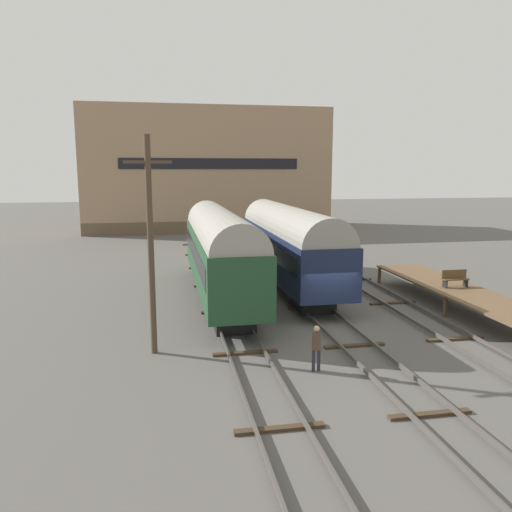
# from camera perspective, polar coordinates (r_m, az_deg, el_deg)

# --- Properties ---
(ground_plane) EXTENTS (200.00, 200.00, 0.00)m
(ground_plane) POSITION_cam_1_polar(r_m,az_deg,el_deg) (24.01, 8.52, -7.80)
(ground_plane) COLOR #56544F
(track_left) EXTENTS (2.60, 60.00, 0.26)m
(track_left) POSITION_cam_1_polar(r_m,az_deg,el_deg) (22.93, -2.46, -8.17)
(track_left) COLOR #4C4742
(track_left) RESTS_ON ground
(track_middle) EXTENTS (2.60, 60.00, 0.26)m
(track_middle) POSITION_cam_1_polar(r_m,az_deg,el_deg) (23.97, 8.53, -7.48)
(track_middle) COLOR #4C4742
(track_middle) RESTS_ON ground
(track_right) EXTENTS (2.60, 60.00, 0.26)m
(track_right) POSITION_cam_1_polar(r_m,az_deg,el_deg) (25.79, 18.26, -6.63)
(track_right) COLOR #4C4742
(track_right) RESTS_ON ground
(train_car_navy) EXTENTS (3.04, 16.46, 5.03)m
(train_car_navy) POSITION_cam_1_polar(r_m,az_deg,el_deg) (31.08, 3.74, 1.68)
(train_car_navy) COLOR black
(train_car_navy) RESTS_ON ground
(train_car_green) EXTENTS (2.85, 16.34, 5.12)m
(train_car_green) POSITION_cam_1_polar(r_m,az_deg,el_deg) (27.88, -4.17, 0.91)
(train_car_green) COLOR black
(train_car_green) RESTS_ON ground
(station_platform) EXTENTS (2.89, 15.79, 1.12)m
(station_platform) POSITION_cam_1_polar(r_m,az_deg,el_deg) (27.20, 23.21, -4.13)
(station_platform) COLOR brown
(station_platform) RESTS_ON ground
(bench) EXTENTS (1.40, 0.40, 0.91)m
(bench) POSITION_cam_1_polar(r_m,az_deg,el_deg) (28.31, 21.78, -2.34)
(bench) COLOR brown
(bench) RESTS_ON station_platform
(person_worker) EXTENTS (0.32, 0.32, 1.71)m
(person_worker) POSITION_cam_1_polar(r_m,az_deg,el_deg) (18.38, 6.92, -9.94)
(person_worker) COLOR #282833
(person_worker) RESTS_ON ground
(utility_pole) EXTENTS (1.80, 0.24, 8.53)m
(utility_pole) POSITION_cam_1_polar(r_m,az_deg,el_deg) (19.63, -11.95, 1.44)
(utility_pole) COLOR #473828
(utility_pole) RESTS_ON ground
(warehouse_building) EXTENTS (28.86, 11.33, 14.50)m
(warehouse_building) POSITION_cam_1_polar(r_m,az_deg,el_deg) (63.15, -5.72, 9.74)
(warehouse_building) COLOR brown
(warehouse_building) RESTS_ON ground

